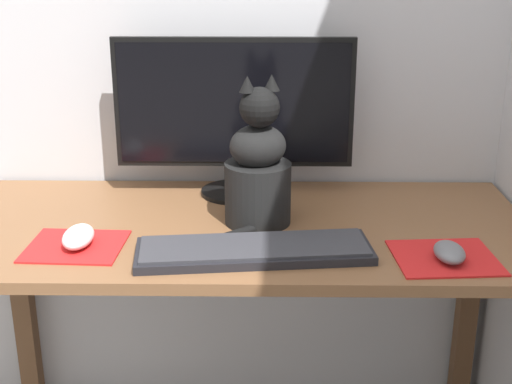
# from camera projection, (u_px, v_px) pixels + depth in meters

# --- Properties ---
(desk) EXTENTS (1.31, 0.59, 0.71)m
(desk) POSITION_uv_depth(u_px,v_px,m) (240.00, 266.00, 1.64)
(desk) COLOR brown
(desk) RESTS_ON ground_plane
(monitor) EXTENTS (0.58, 0.17, 0.39)m
(monitor) POSITION_uv_depth(u_px,v_px,m) (234.00, 111.00, 1.72)
(monitor) COLOR black
(monitor) RESTS_ON desk
(keyboard) EXTENTS (0.49, 0.20, 0.02)m
(keyboard) POSITION_uv_depth(u_px,v_px,m) (254.00, 250.00, 1.44)
(keyboard) COLOR black
(keyboard) RESTS_ON desk
(mousepad_left) EXTENTS (0.20, 0.18, 0.00)m
(mousepad_left) POSITION_uv_depth(u_px,v_px,m) (76.00, 246.00, 1.48)
(mousepad_left) COLOR red
(mousepad_left) RESTS_ON desk
(mousepad_right) EXTENTS (0.22, 0.19, 0.00)m
(mousepad_right) POSITION_uv_depth(u_px,v_px,m) (445.00, 258.00, 1.43)
(mousepad_right) COLOR red
(mousepad_right) RESTS_ON desk
(computer_mouse_left) EXTENTS (0.06, 0.11, 0.04)m
(computer_mouse_left) POSITION_uv_depth(u_px,v_px,m) (78.00, 237.00, 1.48)
(computer_mouse_left) COLOR white
(computer_mouse_left) RESTS_ON mousepad_left
(computer_mouse_right) EXTENTS (0.06, 0.10, 0.03)m
(computer_mouse_right) POSITION_uv_depth(u_px,v_px,m) (449.00, 252.00, 1.41)
(computer_mouse_right) COLOR slate
(computer_mouse_right) RESTS_ON mousepad_right
(cat) EXTENTS (0.19, 0.23, 0.34)m
(cat) POSITION_uv_depth(u_px,v_px,m) (258.00, 170.00, 1.57)
(cat) COLOR black
(cat) RESTS_ON desk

